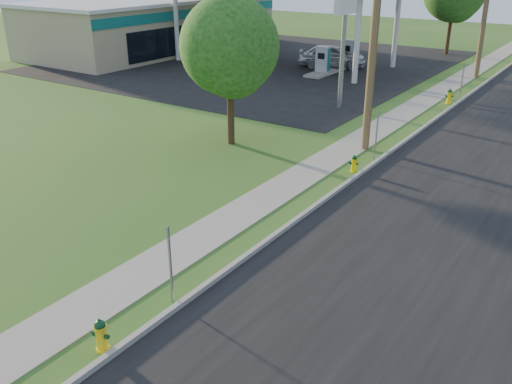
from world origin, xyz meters
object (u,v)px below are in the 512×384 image
fuel_pump_sw (248,46)px  utility_pole_mid (375,27)px  hydrant_mid (354,164)px  hydrant_far (449,96)px  fuel_pump_se (348,56)px  car_silver (332,56)px  tree_verge (230,51)px  utility_pole_far (487,2)px  fuel_pump_nw (219,52)px  price_pylon (346,1)px  hydrant_near (101,335)px  fuel_pump_ne (323,64)px

fuel_pump_sw → utility_pole_mid: bearing=-43.5°
hydrant_mid → hydrant_far: (-0.08, 12.45, 0.08)m
fuel_pump_se → car_silver: (-0.72, -1.19, 0.10)m
fuel_pump_sw → hydrant_mid: (18.63, -19.68, -0.40)m
utility_pole_mid → fuel_pump_sw: bearing=136.5°
tree_verge → utility_pole_far: bearing=76.4°
fuel_pump_nw → price_pylon: (14.00, -7.50, 4.71)m
tree_verge → car_silver: bearing=104.1°
price_pylon → hydrant_near: (4.68, -20.35, -5.06)m
price_pylon → fuel_pump_ne: bearing=123.7°
fuel_pump_nw → hydrant_near: size_ratio=4.18×
fuel_pump_se → utility_pole_mid: bearing=-62.4°
fuel_pump_sw → tree_verge: (12.90, -19.63, 3.24)m
price_pylon → hydrant_far: (4.55, 4.26, -5.03)m
price_pylon → hydrant_far: price_pylon is taller
fuel_pump_se → hydrant_near: bearing=-73.1°
fuel_pump_ne → fuel_pump_sw: size_ratio=1.00×
fuel_pump_nw → price_pylon: price_pylon is taller
fuel_pump_sw → hydrant_far: 19.91m
utility_pole_far → fuel_pump_sw: bearing=-176.8°
utility_pole_mid → fuel_pump_se: size_ratio=3.06×
utility_pole_far → fuel_pump_nw: bearing=-164.4°
utility_pole_far → fuel_pump_nw: size_ratio=2.97×
price_pylon → hydrant_mid: 10.70m
hydrant_mid → hydrant_far: hydrant_far is taller
price_pylon → tree_verge: 8.33m
fuel_pump_nw → car_silver: 8.74m
fuel_pump_se → hydrant_far: size_ratio=3.85×
fuel_pump_sw → price_pylon: (14.00, -11.50, 4.71)m
fuel_pump_ne → fuel_pump_sw: (-9.00, 4.00, 0.00)m
fuel_pump_ne → price_pylon: size_ratio=0.47×
hydrant_near → hydrant_far: (-0.14, 24.61, 0.03)m
fuel_pump_nw → hydrant_far: size_ratio=3.85×
utility_pole_far → fuel_pump_sw: (-17.90, -1.00, -4.08)m
fuel_pump_se → fuel_pump_ne: bearing=-90.0°
hydrant_mid → hydrant_near: bearing=-89.7°
fuel_pump_ne → utility_pole_far: bearing=29.3°
fuel_pump_se → hydrant_mid: bearing=-63.9°
fuel_pump_ne → hydrant_mid: (9.63, -15.68, -0.40)m
fuel_pump_ne → hydrant_far: fuel_pump_ne is taller
utility_pole_far → hydrant_far: utility_pole_far is taller
fuel_pump_nw → hydrant_near: fuel_pump_nw is taller
utility_pole_mid → fuel_pump_ne: (-8.90, 13.00, -4.23)m
fuel_pump_nw → hydrant_far: fuel_pump_nw is taller
fuel_pump_ne → utility_pole_mid: bearing=-55.6°
hydrant_near → hydrant_mid: bearing=90.3°
utility_pole_mid → fuel_pump_sw: utility_pole_mid is taller
tree_verge → fuel_pump_nw: bearing=129.5°
fuel_pump_se → hydrant_mid: fuel_pump_se is taller
fuel_pump_sw → fuel_pump_se: same height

